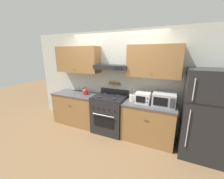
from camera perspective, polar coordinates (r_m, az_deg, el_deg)
ground_plane at (r=3.61m, az=-3.25°, el=-18.73°), size 16.00×16.00×0.00m
wall_back at (r=3.62m, az=0.54°, el=6.49°), size 5.20×0.46×2.55m
counter_left at (r=4.18m, az=-14.20°, el=-7.40°), size 1.31×0.66×0.89m
counter_right at (r=3.39m, az=14.80°, el=-12.82°), size 1.17×0.66×0.89m
stove_range at (r=3.62m, az=-1.03°, el=-9.93°), size 0.80×0.70×1.06m
refrigerator at (r=3.20m, az=34.39°, el=-8.57°), size 0.80×0.76×1.72m
tea_kettle at (r=3.85m, az=-11.04°, el=-0.83°), size 0.19×0.15×0.20m
microwave at (r=3.18m, az=20.83°, el=-3.79°), size 0.47×0.41×0.28m
utensil_crock at (r=3.28m, az=8.29°, el=-3.35°), size 0.13×0.13×0.31m
toaster_oven at (r=3.21m, az=12.82°, el=-3.29°), size 0.32×0.32×0.24m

